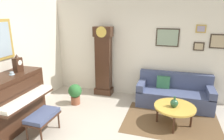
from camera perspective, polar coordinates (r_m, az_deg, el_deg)
wall_back at (r=5.74m, az=8.09°, el=6.17°), size 5.30×0.13×2.80m
area_rug at (r=4.85m, az=16.58°, el=-14.07°), size 2.10×1.50×0.01m
piano at (r=4.70m, az=-26.83°, el=-8.17°), size 0.87×1.44×1.18m
piano_bench at (r=4.27m, az=-19.36°, el=-12.59°), size 0.42×0.70×0.48m
grandfather_clock at (r=5.82m, az=-2.46°, el=2.03°), size 0.52×0.34×2.03m
couch at (r=5.56m, az=17.36°, el=-6.54°), size 1.90×0.80×0.84m
coffee_table at (r=4.58m, az=17.62°, el=-10.25°), size 0.88×0.88×0.45m
mantel_clock at (r=4.67m, az=-25.53°, el=1.64°), size 0.13×0.18×0.38m
teacup at (r=4.52m, az=-26.91°, el=-0.93°), size 0.12×0.12×0.06m
green_jug at (r=4.50m, az=17.49°, el=-9.07°), size 0.17×0.17×0.24m
potted_plant at (r=5.43m, az=-10.57°, el=-6.48°), size 0.36×0.36×0.56m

